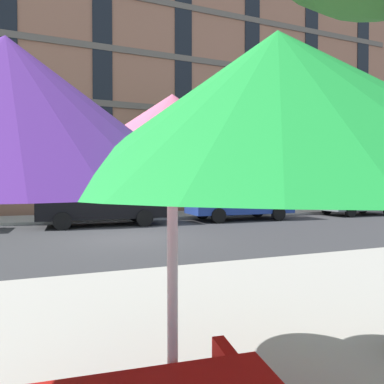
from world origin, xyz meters
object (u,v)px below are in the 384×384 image
at_px(pickup_blue, 244,199).
at_px(street_tree_middle, 171,142).
at_px(pickup_black, 97,201).
at_px(sedan_gray, 356,198).
at_px(patio_umbrella, 172,148).

distance_m(pickup_blue, street_tree_middle, 5.09).
relative_size(pickup_black, sedan_gray, 1.16).
bearing_deg(patio_umbrella, street_tree_middle, 73.48).
height_order(sedan_gray, street_tree_middle, street_tree_middle).
height_order(pickup_blue, sedan_gray, pickup_blue).
xyz_separation_m(pickup_blue, sedan_gray, (7.23, -0.00, -0.08)).
relative_size(pickup_black, street_tree_middle, 0.90).
relative_size(pickup_blue, sedan_gray, 1.16).
height_order(street_tree_middle, patio_umbrella, street_tree_middle).
relative_size(pickup_black, pickup_blue, 1.00).
height_order(pickup_blue, street_tree_middle, street_tree_middle).
height_order(pickup_black, pickup_blue, same).
bearing_deg(sedan_gray, pickup_blue, 180.00).
xyz_separation_m(pickup_black, sedan_gray, (14.21, -0.00, -0.08)).
distance_m(pickup_black, pickup_blue, 6.98).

